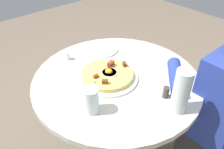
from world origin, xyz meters
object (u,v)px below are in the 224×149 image
at_px(dining_table, 116,102).
at_px(breakfast_pizza, 108,74).
at_px(pizza_plate, 107,77).
at_px(pepper_shaker, 166,92).
at_px(water_glass, 91,100).
at_px(knife, 169,67).
at_px(fork, 169,64).
at_px(bread_plate, 103,49).
at_px(person_seated, 218,119).
at_px(salt_shaker, 67,56).
at_px(water_bottle, 181,91).

height_order(dining_table, breakfast_pizza, breakfast_pizza).
relative_size(pizza_plate, pepper_shaker, 5.49).
xyz_separation_m(pizza_plate, water_glass, (-0.20, -0.13, 0.05)).
height_order(breakfast_pizza, knife, breakfast_pizza).
xyz_separation_m(dining_table, fork, (0.30, -0.11, 0.18)).
bearing_deg(bread_plate, person_seated, -69.20).
xyz_separation_m(bread_plate, water_glass, (-0.36, -0.37, 0.06)).
relative_size(person_seated, water_glass, 9.38).
height_order(bread_plate, pepper_shaker, pepper_shaker).
height_order(knife, water_glass, water_glass).
distance_m(breakfast_pizza, knife, 0.35).
xyz_separation_m(dining_table, person_seated, (0.38, -0.43, -0.06)).
bearing_deg(water_glass, pepper_shaker, -26.47).
bearing_deg(person_seated, pizza_plate, 132.91).
xyz_separation_m(breakfast_pizza, fork, (0.34, -0.13, -0.02)).
height_order(dining_table, pepper_shaker, pepper_shaker).
height_order(dining_table, pizza_plate, pizza_plate).
bearing_deg(fork, bread_plate, -3.00).
relative_size(fork, salt_shaker, 3.98).
bearing_deg(pepper_shaker, water_glass, 153.53).
height_order(fork, water_glass, water_glass).
bearing_deg(pizza_plate, fork, -21.47).
height_order(person_seated, water_bottle, person_seated).
xyz_separation_m(pizza_plate, bread_plate, (0.16, 0.24, -0.00)).
height_order(dining_table, knife, knife).
bearing_deg(dining_table, person_seated, -48.38).
bearing_deg(salt_shaker, fork, -46.60).
bearing_deg(water_glass, salt_shaker, 71.48).
bearing_deg(knife, person_seated, 171.11).
bearing_deg(person_seated, water_glass, 152.66).
bearing_deg(person_seated, salt_shaker, 122.91).
bearing_deg(salt_shaker, water_glass, -108.52).
relative_size(breakfast_pizza, water_glass, 2.20).
height_order(knife, pepper_shaker, pepper_shaker).
relative_size(pizza_plate, water_bottle, 1.53).
bearing_deg(dining_table, fork, -20.02).
relative_size(pizza_plate, bread_plate, 1.70).
bearing_deg(pepper_shaker, breakfast_pizza, 110.73).
height_order(person_seated, salt_shaker, person_seated).
height_order(breakfast_pizza, pepper_shaker, breakfast_pizza).
bearing_deg(bread_plate, dining_table, -114.67).
height_order(water_glass, salt_shaker, water_glass).
bearing_deg(person_seated, fork, 104.10).
relative_size(pizza_plate, fork, 1.76).
height_order(bread_plate, water_bottle, water_bottle).
distance_m(person_seated, knife, 0.40).
height_order(fork, salt_shaker, salt_shaker).
bearing_deg(person_seated, pepper_shaker, 151.81).
distance_m(breakfast_pizza, pepper_shaker, 0.31).
bearing_deg(pizza_plate, water_bottle, -76.92).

